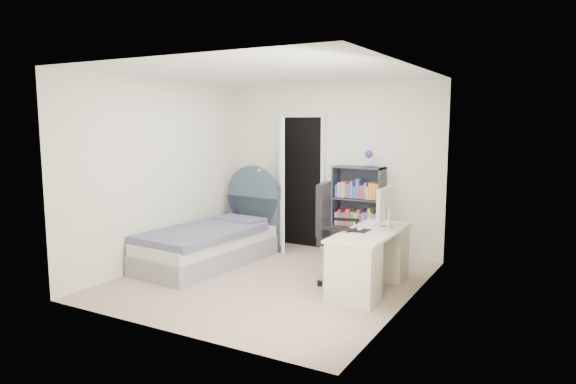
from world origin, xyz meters
The scene contains 8 objects.
room_shell centered at (0.00, 0.00, 1.25)m, with size 3.50×3.70×2.60m.
door centered at (-0.65, 1.57, 1.03)m, with size 0.92×0.67×2.06m.
bed centered at (-1.11, 0.30, 0.29)m, with size 1.12×2.14×1.28m.
nightstand centered at (-1.41, 1.58, 0.41)m, with size 0.43×0.43×0.63m.
floor_lamp centered at (-0.94, 1.25, 0.51)m, with size 0.18×0.18×1.25m.
bookcase centered at (0.51, 1.64, 0.59)m, with size 0.73×0.31×1.54m.
desk centered at (1.20, 0.26, 0.38)m, with size 0.57×1.43×1.17m.
office_chair centered at (0.74, 0.29, 0.67)m, with size 0.66×0.68×1.21m.
Camera 1 is at (3.17, -5.23, 1.94)m, focal length 32.00 mm.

